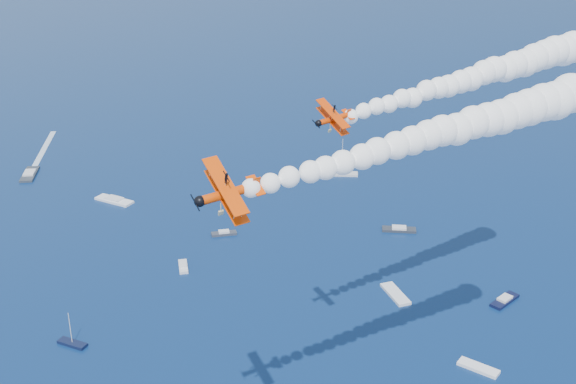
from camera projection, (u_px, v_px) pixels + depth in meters
biplane_lead at (334, 119)px, 112.22m from camera, size 7.10×8.60×7.36m
biplane_trail at (229, 193)px, 87.34m from camera, size 9.25×11.59×9.85m
smoke_trail_lead at (472, 78)px, 125.74m from camera, size 58.07×8.14×10.35m
smoke_trail_trail at (427, 137)px, 98.94m from camera, size 58.32×12.94×10.35m
spectator_boats at (74, 295)px, 175.01m from camera, size 195.03×163.94×0.70m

